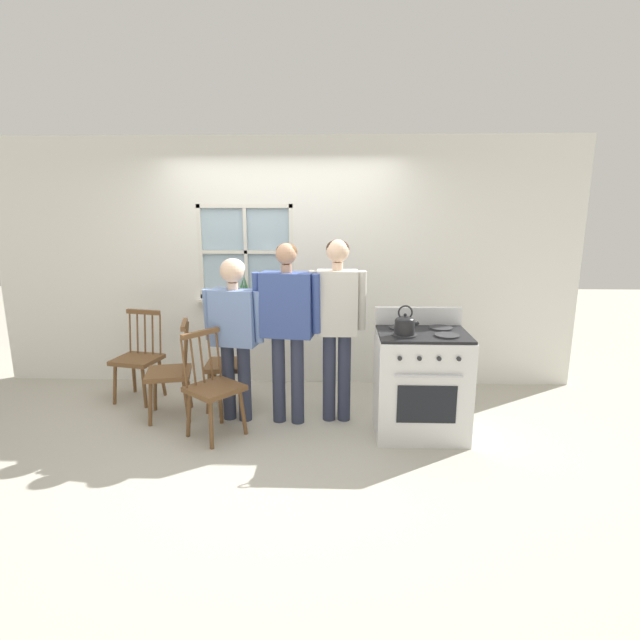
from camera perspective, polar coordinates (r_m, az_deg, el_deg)
ground_plane at (r=4.56m, az=-5.75°, el=-12.94°), size 16.00×16.00×0.00m
wall_back at (r=5.52m, az=-3.96°, el=6.28°), size 6.40×0.16×2.70m
chair_by_window at (r=4.95m, az=-16.66°, el=-5.84°), size 0.48×0.50×0.93m
chair_near_wall at (r=4.47m, az=-12.10°, el=-7.63°), size 0.58×0.58×0.93m
chair_center_cluster at (r=5.06m, az=-10.35°, el=-5.08°), size 0.43×0.45×0.93m
chair_near_stove at (r=5.49m, az=-20.04°, el=-4.23°), size 0.50×0.48×0.93m
person_elderly_left at (r=4.61m, az=-9.78°, el=-0.36°), size 0.57×0.28×1.53m
person_teen_center at (r=4.48m, az=-3.78°, el=0.34°), size 0.62×0.27×1.67m
person_adult_right at (r=4.52m, az=1.98°, el=0.66°), size 0.52×0.22×1.69m
stove at (r=4.50m, az=11.43°, el=-6.94°), size 0.78×0.68×1.08m
kettle at (r=4.19m, az=9.69°, el=-0.48°), size 0.21×0.17×0.25m
potted_plant at (r=5.54m, az=-8.66°, el=3.13°), size 0.13×0.13×0.26m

